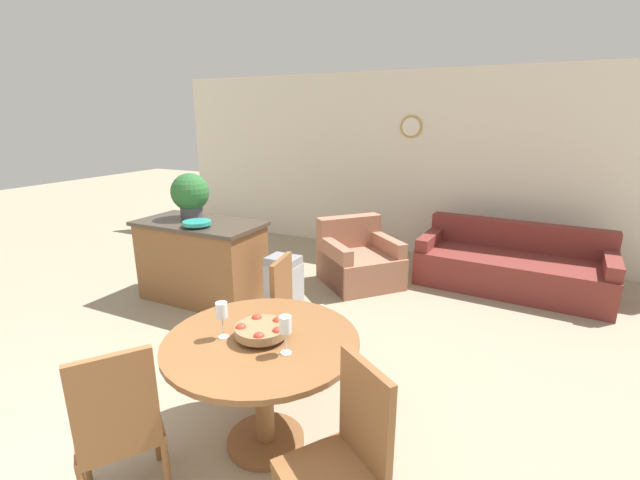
# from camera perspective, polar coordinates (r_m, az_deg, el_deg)

# --- Properties ---
(wall_back) EXTENTS (8.00, 0.09, 2.70)m
(wall_back) POSITION_cam_1_polar(r_m,az_deg,el_deg) (6.69, 11.32, 9.85)
(wall_back) COLOR silver
(wall_back) RESTS_ON ground_plane
(dining_table) EXTENTS (1.19, 1.19, 0.76)m
(dining_table) POSITION_cam_1_polar(r_m,az_deg,el_deg) (2.76, -7.65, -15.99)
(dining_table) COLOR brown
(dining_table) RESTS_ON ground_plane
(dining_chair_near_left) EXTENTS (0.59, 0.59, 0.98)m
(dining_chair_near_left) POSITION_cam_1_polar(r_m,az_deg,el_deg) (2.60, -25.31, -21.20)
(dining_chair_near_left) COLOR brown
(dining_chair_near_left) RESTS_ON ground_plane
(dining_chair_near_right) EXTENTS (0.59, 0.59, 0.98)m
(dining_chair_near_right) POSITION_cam_1_polar(r_m,az_deg,el_deg) (2.23, 3.29, -26.72)
(dining_chair_near_right) COLOR brown
(dining_chair_near_right) RESTS_ON ground_plane
(dining_chair_far_side) EXTENTS (0.48, 0.48, 0.98)m
(dining_chair_far_side) POSITION_cam_1_polar(r_m,az_deg,el_deg) (3.48, -3.34, -9.68)
(dining_chair_far_side) COLOR brown
(dining_chair_far_side) RESTS_ON ground_plane
(fruit_bowl) EXTENTS (0.32, 0.32, 0.11)m
(fruit_bowl) POSITION_cam_1_polar(r_m,az_deg,el_deg) (2.64, -7.80, -11.79)
(fruit_bowl) COLOR olive
(fruit_bowl) RESTS_ON dining_table
(wine_glass_left) EXTENTS (0.07, 0.07, 0.23)m
(wine_glass_left) POSITION_cam_1_polar(r_m,az_deg,el_deg) (2.64, -12.97, -9.30)
(wine_glass_left) COLOR silver
(wine_glass_left) RESTS_ON dining_table
(wine_glass_right) EXTENTS (0.07, 0.07, 0.23)m
(wine_glass_right) POSITION_cam_1_polar(r_m,az_deg,el_deg) (2.42, -4.65, -11.37)
(wine_glass_right) COLOR silver
(wine_glass_right) RESTS_ON dining_table
(kitchen_island) EXTENTS (1.43, 0.73, 0.92)m
(kitchen_island) POSITION_cam_1_polar(r_m,az_deg,el_deg) (5.06, -15.47, -2.69)
(kitchen_island) COLOR brown
(kitchen_island) RESTS_ON ground_plane
(teal_bowl) EXTENTS (0.30, 0.30, 0.06)m
(teal_bowl) POSITION_cam_1_polar(r_m,az_deg,el_deg) (4.71, -16.09, 2.19)
(teal_bowl) COLOR teal
(teal_bowl) RESTS_ON kitchen_island
(potted_plant) EXTENTS (0.43, 0.43, 0.52)m
(potted_plant) POSITION_cam_1_polar(r_m,az_deg,el_deg) (5.09, -16.91, 5.88)
(potted_plant) COLOR #4C4C51
(potted_plant) RESTS_ON kitchen_island
(trash_bin) EXTENTS (0.33, 0.27, 0.66)m
(trash_bin) POSITION_cam_1_polar(r_m,az_deg,el_deg) (4.52, -4.81, -6.28)
(trash_bin) COLOR #9E9EA3
(trash_bin) RESTS_ON ground_plane
(couch) EXTENTS (2.23, 1.13, 0.76)m
(couch) POSITION_cam_1_polar(r_m,az_deg,el_deg) (5.79, 24.16, -3.20)
(couch) COLOR maroon
(couch) RESTS_ON ground_plane
(armchair) EXTENTS (1.22, 1.22, 0.80)m
(armchair) POSITION_cam_1_polar(r_m,az_deg,el_deg) (5.45, 5.16, -2.88)
(armchair) COLOR #A87056
(armchair) RESTS_ON ground_plane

